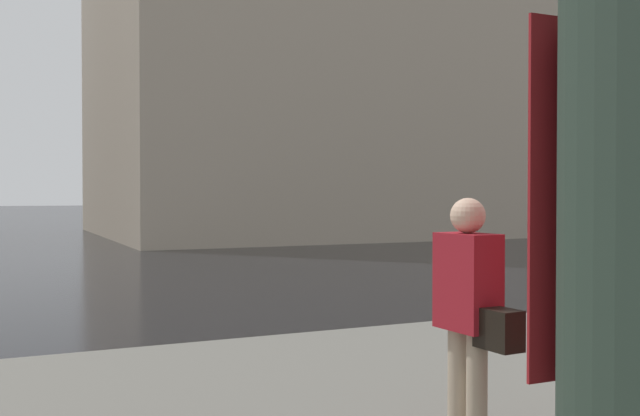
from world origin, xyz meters
TOP-DOWN VIEW (x-y plane):
  - pedestrian_in_red_jacket at (-7.46, -7.24)m, footprint 0.63×0.26m

SIDE VIEW (x-z plane):
  - pedestrian_in_red_jacket at x=-7.46m, z-range 0.29..1.97m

